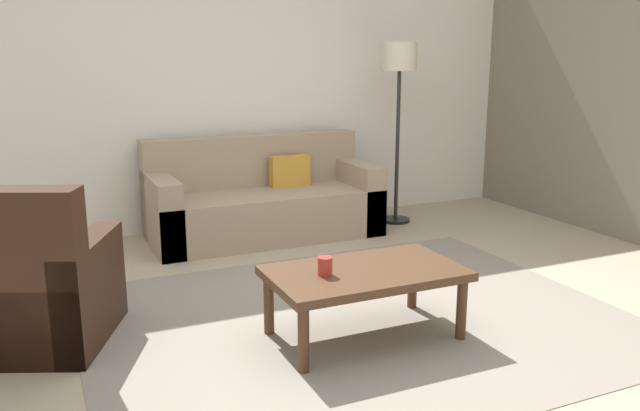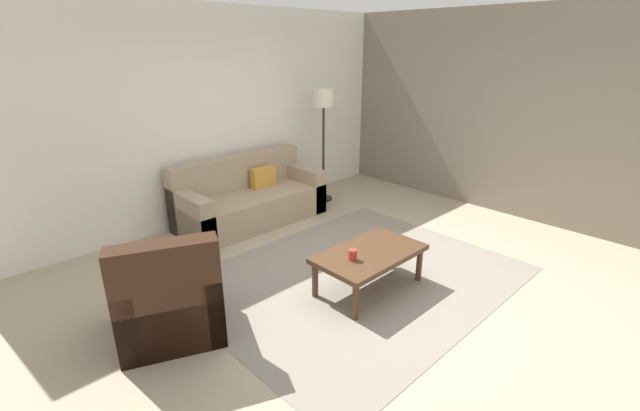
{
  "view_description": "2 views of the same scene",
  "coord_description": "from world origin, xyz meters",
  "px_view_note": "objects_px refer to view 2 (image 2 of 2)",
  "views": [
    {
      "loc": [
        -1.75,
        -3.31,
        1.6
      ],
      "look_at": [
        -0.1,
        0.33,
        0.66
      ],
      "focal_mm": 36.35,
      "sensor_mm": 36.0,
      "label": 1
    },
    {
      "loc": [
        -3.05,
        -2.62,
        2.3
      ],
      "look_at": [
        -0.25,
        0.29,
        0.79
      ],
      "focal_mm": 24.23,
      "sensor_mm": 36.0,
      "label": 2
    }
  ],
  "objects_px": {
    "lamp_standing": "(324,109)",
    "couch_main": "(248,199)",
    "coffee_table": "(370,256)",
    "armchair_leather": "(170,304)",
    "cup": "(353,255)"
  },
  "relations": [
    {
      "from": "lamp_standing",
      "to": "coffee_table",
      "type": "bearing_deg",
      "value": -124.64
    },
    {
      "from": "armchair_leather",
      "to": "coffee_table",
      "type": "bearing_deg",
      "value": -20.36
    },
    {
      "from": "coffee_table",
      "to": "cup",
      "type": "xyz_separation_m",
      "value": [
        -0.25,
        0.0,
        0.1
      ]
    },
    {
      "from": "armchair_leather",
      "to": "lamp_standing",
      "type": "bearing_deg",
      "value": 25.48
    },
    {
      "from": "armchair_leather",
      "to": "cup",
      "type": "xyz_separation_m",
      "value": [
        1.51,
        -0.65,
        0.15
      ]
    },
    {
      "from": "armchair_leather",
      "to": "cup",
      "type": "height_order",
      "value": "armchair_leather"
    },
    {
      "from": "armchair_leather",
      "to": "cup",
      "type": "bearing_deg",
      "value": -23.32
    },
    {
      "from": "coffee_table",
      "to": "lamp_standing",
      "type": "distance_m",
      "value": 2.89
    },
    {
      "from": "lamp_standing",
      "to": "couch_main",
      "type": "bearing_deg",
      "value": 174.97
    },
    {
      "from": "couch_main",
      "to": "cup",
      "type": "xyz_separation_m",
      "value": [
        -0.44,
        -2.34,
        0.16
      ]
    },
    {
      "from": "armchair_leather",
      "to": "lamp_standing",
      "type": "height_order",
      "value": "lamp_standing"
    },
    {
      "from": "armchair_leather",
      "to": "lamp_standing",
      "type": "distance_m",
      "value": 3.81
    },
    {
      "from": "couch_main",
      "to": "coffee_table",
      "type": "height_order",
      "value": "couch_main"
    },
    {
      "from": "cup",
      "to": "lamp_standing",
      "type": "relative_size",
      "value": 0.06
    },
    {
      "from": "cup",
      "to": "lamp_standing",
      "type": "distance_m",
      "value": 3.0
    }
  ]
}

